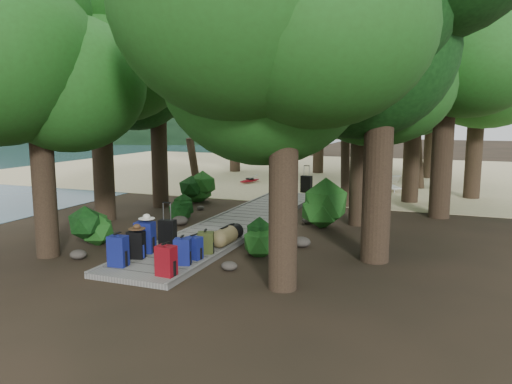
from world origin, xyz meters
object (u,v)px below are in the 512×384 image
at_px(backpack_right_b, 182,250).
at_px(sun_lounger, 390,184).
at_px(suitcase_on_boardwalk, 168,232).
at_px(backpack_left_b, 136,243).
at_px(backpack_left_a, 118,249).
at_px(kayak, 250,180).
at_px(backpack_left_c, 145,236).
at_px(duffel_right_black, 231,233).
at_px(backpack_right_c, 194,247).
at_px(backpack_right_d, 206,241).
at_px(duffel_right_khaki, 225,236).
at_px(backpack_right_a, 166,259).
at_px(lone_suitcase_on_sand, 306,184).

xyz_separation_m(backpack_right_b, sun_lounger, (2.99, 13.34, -0.11)).
bearing_deg(suitcase_on_boardwalk, backpack_left_b, -98.87).
height_order(backpack_left_a, kayak, backpack_left_a).
height_order(backpack_left_c, duffel_right_black, backpack_left_c).
xyz_separation_m(backpack_left_a, backpack_right_b, (1.25, 0.60, -0.05)).
height_order(backpack_left_b, backpack_left_c, backpack_left_c).
bearing_deg(backpack_right_b, backpack_right_c, 69.34).
bearing_deg(kayak, backpack_right_d, -55.80).
relative_size(backpack_left_b, sun_lounger, 0.35).
height_order(backpack_right_d, duffel_right_khaki, backpack_right_d).
bearing_deg(backpack_left_c, duffel_right_khaki, 32.49).
bearing_deg(sun_lounger, backpack_right_a, -125.06).
bearing_deg(duffel_right_khaki, suitcase_on_boardwalk, -156.26).
relative_size(duffel_right_khaki, kayak, 0.22).
relative_size(backpack_left_b, duffel_right_khaki, 1.05).
relative_size(backpack_right_c, duffel_right_black, 0.92).
relative_size(backpack_right_a, duffel_right_khaki, 1.05).
distance_m(backpack_right_d, suitcase_on_boardwalk, 1.29).
xyz_separation_m(kayak, sun_lounger, (6.83, -0.25, 0.17)).
bearing_deg(backpack_right_a, backpack_left_b, 151.73).
distance_m(duffel_right_black, suitcase_on_boardwalk, 1.65).
distance_m(duffel_right_black, sun_lounger, 11.35).
height_order(suitcase_on_boardwalk, kayak, suitcase_on_boardwalk).
bearing_deg(backpack_left_b, sun_lounger, 59.79).
distance_m(backpack_left_c, sun_lounger, 13.50).
relative_size(lone_suitcase_on_sand, sun_lounger, 0.37).
relative_size(backpack_left_b, suitcase_on_boardwalk, 1.07).
height_order(backpack_right_c, duffel_right_khaki, backpack_right_c).
xyz_separation_m(backpack_right_a, backpack_right_b, (-0.07, 0.80, -0.02)).
distance_m(backpack_left_a, backpack_right_b, 1.39).
height_order(duffel_right_khaki, kayak, duffel_right_khaki).
distance_m(backpack_left_b, backpack_right_d, 1.61).
height_order(backpack_left_a, backpack_right_d, backpack_left_a).
bearing_deg(backpack_left_a, backpack_left_b, 84.55).
xyz_separation_m(backpack_right_d, duffel_right_khaki, (0.10, 0.86, -0.07)).
xyz_separation_m(backpack_right_a, duffel_right_khaki, (0.10, 2.65, -0.13)).
xyz_separation_m(backpack_left_a, backpack_right_c, (1.29, 1.08, -0.08)).
bearing_deg(backpack_right_b, lone_suitcase_on_sand, 75.53).
bearing_deg(backpack_left_c, backpack_right_d, 9.18).
distance_m(backpack_right_c, duffel_right_khaki, 1.38).
xyz_separation_m(backpack_left_c, lone_suitcase_on_sand, (0.95, 11.06, -0.15)).
distance_m(backpack_left_c, lone_suitcase_on_sand, 11.10).
distance_m(backpack_right_c, kayak, 13.68).
relative_size(backpack_right_b, suitcase_on_boardwalk, 1.00).
height_order(backpack_right_b, backpack_right_c, backpack_right_b).
height_order(backpack_right_c, kayak, backpack_right_c).
distance_m(backpack_right_a, backpack_right_b, 0.80).
relative_size(backpack_right_c, suitcase_on_boardwalk, 0.89).
distance_m(backpack_left_b, duffel_right_black, 2.68).
distance_m(backpack_left_b, sun_lounger, 13.95).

